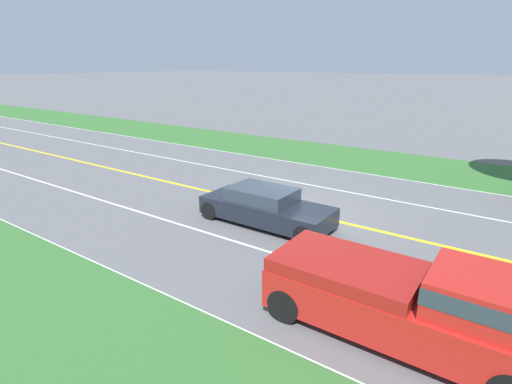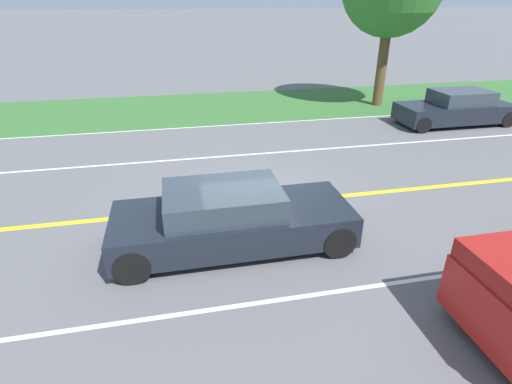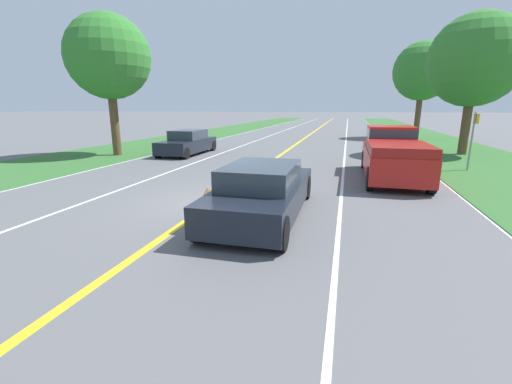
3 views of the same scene
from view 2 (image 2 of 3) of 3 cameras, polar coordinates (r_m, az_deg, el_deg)
The scene contains 9 objects.
ground_plane at distance 9.94m, azimuth -0.25°, elevation -1.83°, with size 400.00×400.00×0.00m, color #5B5B5E.
centre_divider_line at distance 9.94m, azimuth -0.25°, elevation -1.81°, with size 0.18×160.00×0.01m, color yellow.
lane_edge_line_left at distance 16.38m, azimuth -5.30°, elevation 9.45°, with size 0.14×160.00×0.01m, color white.
lane_dash_same_dir at distance 7.13m, azimuth 5.66°, elevation -14.76°, with size 0.10×160.00×0.01m, color white.
lane_dash_oncoming at distance 13.09m, azimuth -3.38°, elevation 5.21°, with size 0.10×160.00×0.01m, color white.
grass_verge_left at distance 19.26m, azimuth -6.44°, elevation 11.95°, with size 6.00×160.00×0.03m, color #33662D.
ego_car at distance 8.09m, azimuth -3.60°, elevation -3.84°, with size 1.87×4.79×1.31m.
dog at distance 9.17m, azimuth -4.57°, elevation -0.64°, with size 0.41×1.04×0.85m.
oncoming_car at distance 18.23m, azimuth 26.63°, elevation 10.60°, with size 1.82×4.54×1.36m.
Camera 2 is at (8.61, -1.78, 4.64)m, focal length 28.00 mm.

